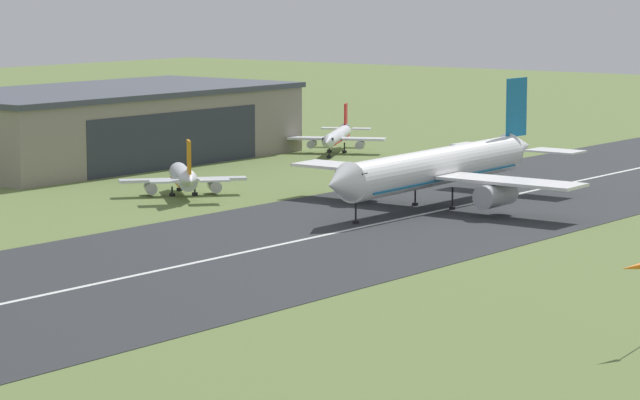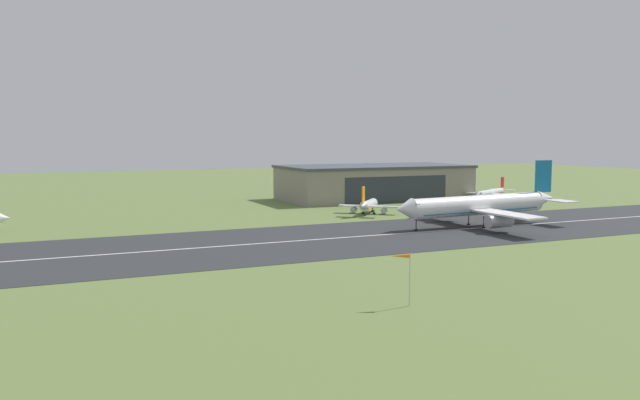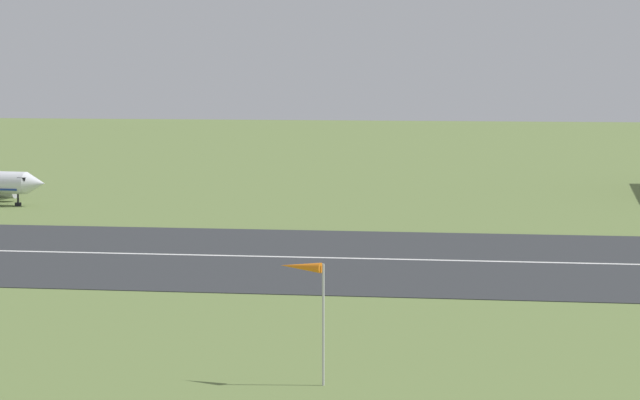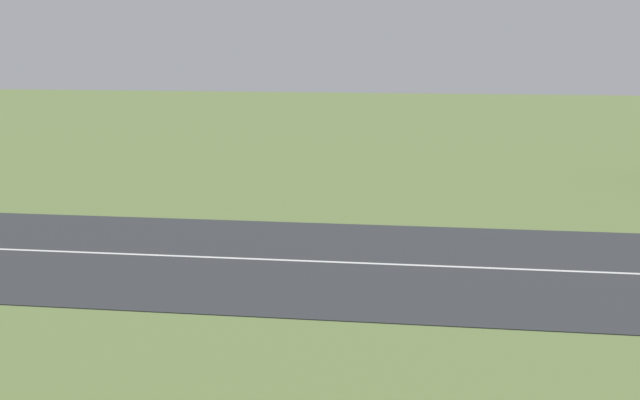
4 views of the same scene
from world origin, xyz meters
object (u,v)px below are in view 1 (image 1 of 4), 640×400
airplane_parked_centre (183,178)px  windsock_pole (634,272)px  airplane_landing (437,168)px  airplane_parked_east (337,137)px

airplane_parked_centre → windsock_pole: bearing=-116.0°
airplane_landing → airplane_parked_east: bearing=48.3°
airplane_landing → airplane_parked_centre: bearing=110.2°
airplane_parked_centre → airplane_parked_east: size_ratio=0.75×
airplane_landing → airplane_parked_east: size_ratio=2.03×
airplane_landing → airplane_parked_east: (45.31, 50.77, -2.39)m
airplane_parked_east → airplane_parked_centre: bearing=-164.2°
windsock_pole → airplane_parked_centre: bearing=64.0°
airplane_landing → windsock_pole: 80.22m
airplane_parked_centre → airplane_parked_east: 60.24m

